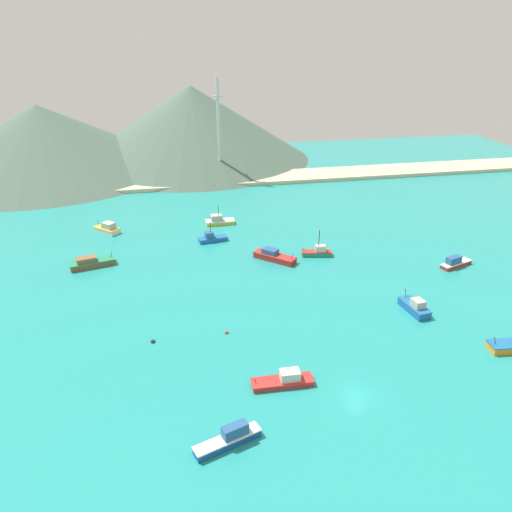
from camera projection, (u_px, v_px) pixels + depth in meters
name	position (u px, v px, depth m)	size (l,w,h in m)	color
ground	(299.00, 296.00, 98.07)	(260.00, 280.00, 0.50)	teal
fishing_boat_0	(284.00, 380.00, 73.09)	(9.28, 2.92, 2.33)	red
fishing_boat_1	(212.00, 238.00, 122.39)	(7.39, 3.58, 6.80)	#1E5BA8
fishing_boat_2	(318.00, 252.00, 114.60)	(7.23, 3.57, 6.34)	#198466
fishing_boat_4	(219.00, 221.00, 133.17)	(7.68, 3.24, 5.16)	gold
fishing_boat_5	(455.00, 263.00, 109.33)	(8.27, 4.59, 2.51)	red
fishing_boat_6	(415.00, 307.00, 91.79)	(3.53, 7.29, 3.08)	#1E5BA8
fishing_boat_7	(91.00, 263.00, 109.36)	(10.09, 5.37, 2.84)	brown
fishing_boat_8	(107.00, 229.00, 127.55)	(7.17, 7.06, 2.82)	silver
fishing_boat_9	(230.00, 438.00, 62.48)	(9.14, 4.70, 2.72)	#14478C
fishing_boat_10	(274.00, 256.00, 112.39)	(9.28, 9.02, 2.86)	red
buoy_0	(226.00, 333.00, 85.69)	(0.67, 0.67, 0.67)	red
buoy_1	(153.00, 342.00, 83.20)	(0.77, 0.77, 0.77)	#232328
beach_strip	(234.00, 179.00, 170.58)	(247.00, 14.53, 1.20)	beige
hill_west	(41.00, 138.00, 180.42)	(96.19, 96.19, 23.36)	#4C6656
hill_central	(192.00, 123.00, 194.80)	(92.72, 92.72, 28.18)	#4C6656
radio_tower	(219.00, 129.00, 164.31)	(3.42, 2.73, 34.18)	silver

